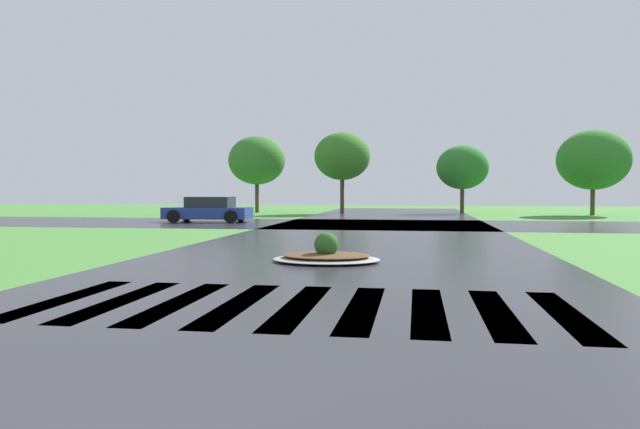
% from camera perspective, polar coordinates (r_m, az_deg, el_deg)
% --- Properties ---
extents(asphalt_roadway, '(10.10, 80.00, 0.01)m').
position_cam_1_polar(asphalt_roadway, '(14.04, 2.37, -4.39)').
color(asphalt_roadway, '#2B2B30').
rests_on(asphalt_roadway, ground).
extents(asphalt_cross_road, '(90.00, 9.09, 0.01)m').
position_cam_1_polar(asphalt_cross_road, '(28.95, 5.86, -0.92)').
color(asphalt_cross_road, '#2B2B30').
rests_on(asphalt_cross_road, ground).
extents(crosswalk_stripes, '(7.65, 3.44, 0.01)m').
position_cam_1_polar(crosswalk_stripes, '(8.65, -1.97, -8.63)').
color(crosswalk_stripes, white).
rests_on(crosswalk_stripes, ground).
extents(median_island, '(2.47, 1.98, 0.68)m').
position_cam_1_polar(median_island, '(13.84, 0.60, -3.91)').
color(median_island, '#9E9B93').
rests_on(median_island, ground).
extents(car_dark_suv, '(4.40, 2.08, 1.30)m').
position_cam_1_polar(car_dark_suv, '(31.42, -10.51, 0.42)').
color(car_dark_suv, navy).
rests_on(car_dark_suv, ground).
extents(background_treeline, '(35.62, 6.09, 6.56)m').
position_cam_1_polar(background_treeline, '(42.27, 16.81, 5.30)').
color(background_treeline, '#4C3823').
rests_on(background_treeline, ground).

